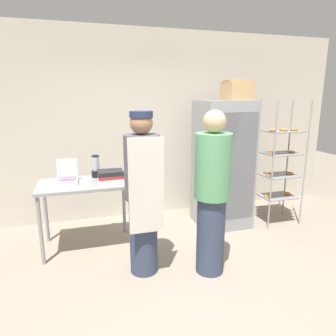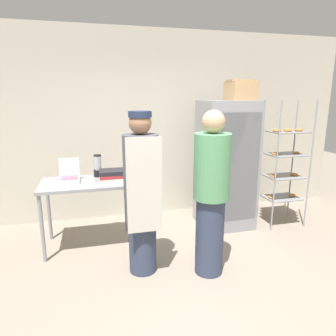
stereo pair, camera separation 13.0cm
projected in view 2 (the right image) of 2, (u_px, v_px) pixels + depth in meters
The scene contains 11 objects.
ground_plane at pixel (203, 291), 2.99m from camera, with size 14.00×14.00×0.00m, color gray.
back_wall at pixel (156, 125), 4.78m from camera, with size 6.40×0.12×2.89m, color beige.
refrigerator at pixel (226, 165), 4.36m from camera, with size 0.74×0.70×1.84m.
baking_rack at pixel (285, 164), 4.39m from camera, with size 0.58×0.42×1.85m.
prep_counter at pixel (87, 189), 3.75m from camera, with size 1.11×0.67×0.86m.
donut_box at pixel (69, 178), 3.70m from camera, with size 0.25×0.24×0.28m.
blender_pitcher at pixel (98, 167), 3.94m from camera, with size 0.12×0.12×0.29m.
binder_stack at pixel (112, 175), 3.78m from camera, with size 0.31×0.25×0.13m.
cardboard_storage_box at pixel (240, 91), 4.07m from camera, with size 0.35×0.36×0.27m.
person_baker at pixel (142, 192), 3.14m from camera, with size 0.37×0.39×1.75m.
person_customer at pixel (211, 194), 3.12m from camera, with size 0.38×0.38×1.77m.
Camera 2 is at (-0.97, -2.46, 1.89)m, focal length 32.00 mm.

